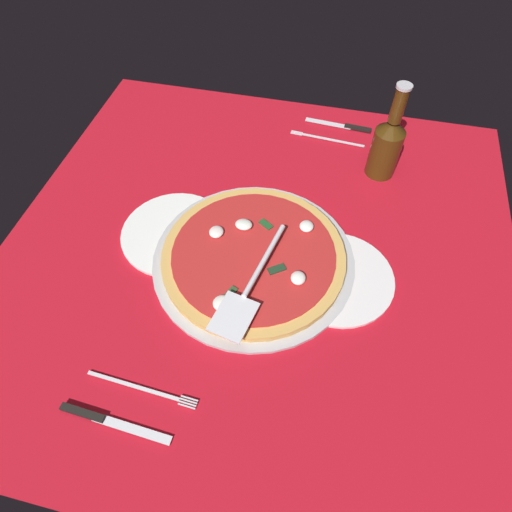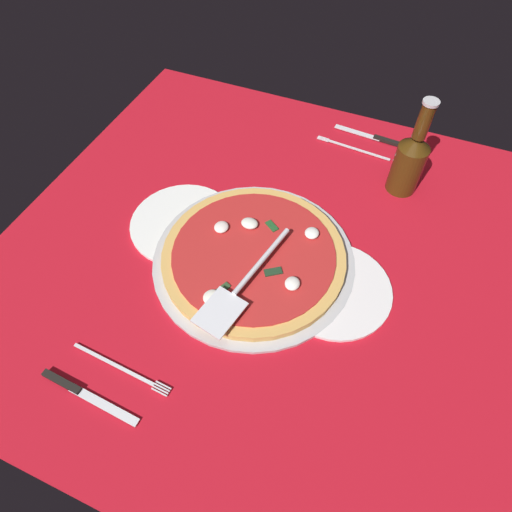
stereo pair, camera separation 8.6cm
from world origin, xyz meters
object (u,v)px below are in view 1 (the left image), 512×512
place_setting_far (124,406)px  dinner_plate_left (337,278)px  pizza (256,256)px  place_setting_near (336,134)px  beer_bottle (387,145)px  pizza_server (250,285)px  dinner_plate_right (175,233)px

place_setting_far → dinner_plate_left: bearing=49.7°
pizza → place_setting_near: size_ratio=1.75×
pizza → beer_bottle: bearing=-125.1°
dinner_plate_left → beer_bottle: 33.94cm
dinner_plate_left → beer_bottle: size_ratio=0.96×
pizza_server → place_setting_near: size_ratio=1.28×
pizza → pizza_server: pizza_server is taller
dinner_plate_right → place_setting_near: (-29.05, -40.79, -0.15)cm
dinner_plate_right → beer_bottle: (-40.61, -28.90, 7.83)cm
dinner_plate_left → dinner_plate_right: 34.76cm
dinner_plate_right → pizza_server: (-19.05, 11.58, 4.08)cm
dinner_plate_left → beer_bottle: bearing=-100.5°
pizza → pizza_server: bearing=95.9°
dinner_plate_left → dinner_plate_right: (34.57, -3.56, 0.00)cm
dinner_plate_right → place_setting_far: (-3.82, 35.91, -0.15)cm
dinner_plate_left → place_setting_far: 44.63cm
pizza → place_setting_far: bearing=66.4°
dinner_plate_left → pizza_server: size_ratio=0.82×
place_setting_near → beer_bottle: beer_bottle is taller
dinner_plate_left → place_setting_far: bearing=46.5°
place_setting_far → beer_bottle: 74.95cm
dinner_plate_left → dinner_plate_right: size_ratio=0.97×
pizza_server → pizza: bearing=-162.2°
dinner_plate_right → place_setting_far: place_setting_far is taller
place_setting_far → beer_bottle: size_ratio=0.96×
pizza_server → place_setting_far: (15.23, 24.33, -4.23)cm
dinner_plate_right → pizza: size_ratio=0.62×
pizza_server → place_setting_near: (-10.00, -52.37, -4.23)cm
dinner_plate_left → dinner_plate_right: same height
beer_bottle → dinner_plate_left: bearing=79.5°
pizza_server → dinner_plate_left: bearing=129.2°
place_setting_near → beer_bottle: bearing=138.8°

